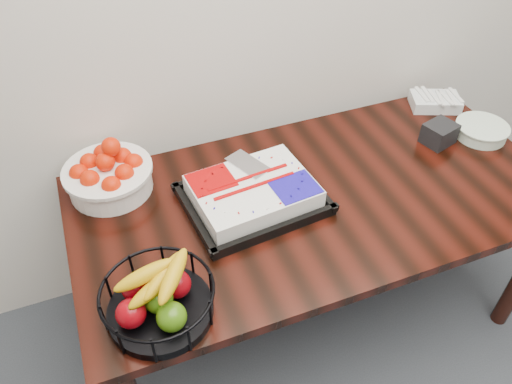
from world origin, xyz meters
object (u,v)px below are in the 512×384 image
object	(u,v)px
table	(316,210)
napkin_box	(439,134)
fruit_basket	(158,299)
cake_tray	(253,194)
tangerine_bowl	(107,171)
plate_stack	(481,131)

from	to	relation	value
table	napkin_box	distance (m)	0.63
table	fruit_basket	size ratio (longest dim) A/B	5.48
cake_tray	fruit_basket	bearing A→B (deg)	-141.01
table	tangerine_bowl	world-z (taller)	tangerine_bowl
plate_stack	fruit_basket	bearing A→B (deg)	-165.67
tangerine_bowl	fruit_basket	size ratio (longest dim) A/B	0.99
tangerine_bowl	plate_stack	size ratio (longest dim) A/B	1.49
tangerine_bowl	plate_stack	world-z (taller)	tangerine_bowl
table	napkin_box	bearing A→B (deg)	9.80
table	cake_tray	distance (m)	0.28
cake_tray	napkin_box	world-z (taller)	cake_tray
tangerine_bowl	plate_stack	distance (m)	1.53
table	fruit_basket	world-z (taller)	fruit_basket
table	napkin_box	size ratio (longest dim) A/B	14.82
table	plate_stack	bearing A→B (deg)	5.37
table	tangerine_bowl	distance (m)	0.79
table	fruit_basket	xyz separation A→B (m)	(-0.66, -0.30, 0.16)
fruit_basket	table	bearing A→B (deg)	24.25
table	tangerine_bowl	xyz separation A→B (m)	(-0.71, 0.30, 0.18)
fruit_basket	napkin_box	size ratio (longest dim) A/B	2.70
table	napkin_box	world-z (taller)	napkin_box
table	cake_tray	bearing A→B (deg)	170.44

